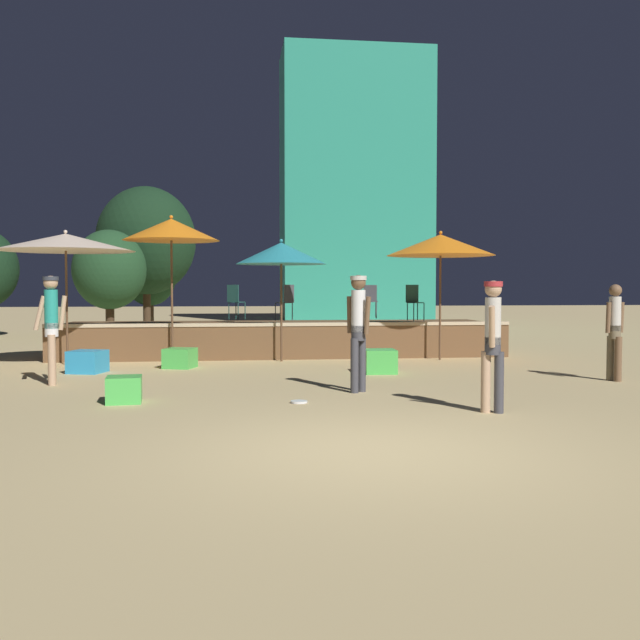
{
  "coord_description": "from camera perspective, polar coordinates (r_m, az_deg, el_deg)",
  "views": [
    {
      "loc": [
        -1.46,
        -7.17,
        1.68
      ],
      "look_at": [
        0.0,
        4.43,
        1.16
      ],
      "focal_mm": 40.0,
      "sensor_mm": 36.0,
      "label": 1
    }
  ],
  "objects": [
    {
      "name": "person_0",
      "position": [
        11.49,
        3.08,
        -0.34
      ],
      "size": [
        0.37,
        0.42,
        1.9
      ],
      "rotation": [
        0.0,
        0.0,
        3.84
      ],
      "color": "#3F3F47",
      "rests_on": "ground"
    },
    {
      "name": "background_tree_2",
      "position": [
        28.31,
        -13.46,
        3.29
      ],
      "size": [
        1.98,
        1.98,
        3.19
      ],
      "color": "#3D2B1C",
      "rests_on": "ground"
    },
    {
      "name": "frisbee_disc",
      "position": [
        10.51,
        -1.7,
        -6.56
      ],
      "size": [
        0.25,
        0.25,
        0.03
      ],
      "color": "white",
      "rests_on": "ground"
    },
    {
      "name": "cube_seat_2",
      "position": [
        10.9,
        -15.4,
        -5.38
      ],
      "size": [
        0.54,
        0.54,
        0.39
      ],
      "rotation": [
        0.0,
        0.0,
        0.08
      ],
      "color": "#4CC651",
      "rests_on": "ground"
    },
    {
      "name": "person_1",
      "position": [
        13.22,
        -20.7,
        -0.11
      ],
      "size": [
        0.56,
        0.31,
        1.9
      ],
      "rotation": [
        0.0,
        0.0,
        4.91
      ],
      "color": "tan",
      "rests_on": "ground"
    },
    {
      "name": "bistro_chair_3",
      "position": [
        17.81,
        -2.69,
        1.7
      ],
      "size": [
        0.48,
        0.48,
        0.9
      ],
      "rotation": [
        0.0,
        0.0,
        3.93
      ],
      "color": "#47474C",
      "rests_on": "wooden_deck"
    },
    {
      "name": "bistro_chair_2",
      "position": [
        18.08,
        7.51,
        1.69
      ],
      "size": [
        0.43,
        0.43,
        0.9
      ],
      "rotation": [
        0.0,
        0.0,
        0.3
      ],
      "color": "#1E4C47",
      "rests_on": "wooden_deck"
    },
    {
      "name": "distant_building",
      "position": [
        34.67,
        2.83,
        10.4
      ],
      "size": [
        7.01,
        3.42,
        12.84
      ],
      "color": "teal",
      "rests_on": "ground"
    },
    {
      "name": "cube_seat_3",
      "position": [
        14.94,
        -18.1,
        -3.18
      ],
      "size": [
        0.78,
        0.78,
        0.45
      ],
      "rotation": [
        0.0,
        0.0,
        -0.29
      ],
      "color": "#2D9EDB",
      "rests_on": "ground"
    },
    {
      "name": "person_2",
      "position": [
        13.95,
        22.51,
        -0.61
      ],
      "size": [
        0.44,
        0.29,
        1.76
      ],
      "rotation": [
        0.0,
        0.0,
        5.07
      ],
      "color": "#72664C",
      "rests_on": "ground"
    },
    {
      "name": "ground_plane",
      "position": [
        7.51,
        4.3,
        -10.39
      ],
      "size": [
        120.0,
        120.0,
        0.0
      ],
      "primitive_type": "plane",
      "color": "tan"
    },
    {
      "name": "patio_umbrella_3",
      "position": [
        16.49,
        -19.68,
        5.87
      ],
      "size": [
        2.95,
        2.95,
        2.95
      ],
      "color": "brown",
      "rests_on": "ground"
    },
    {
      "name": "person_3",
      "position": [
        9.86,
        13.66,
        -1.38
      ],
      "size": [
        0.3,
        0.5,
        1.79
      ],
      "rotation": [
        0.0,
        0.0,
        2.7
      ],
      "color": "#3F3F47",
      "rests_on": "ground"
    },
    {
      "name": "cube_seat_0",
      "position": [
        15.34,
        -11.14,
        -3.01
      ],
      "size": [
        0.74,
        0.74,
        0.42
      ],
      "rotation": [
        0.0,
        0.0,
        -0.32
      ],
      "color": "#4CC651",
      "rests_on": "ground"
    },
    {
      "name": "patio_umbrella_1",
      "position": [
        16.4,
        -3.12,
        5.34
      ],
      "size": [
        2.08,
        2.08,
        2.81
      ],
      "color": "brown",
      "rests_on": "ground"
    },
    {
      "name": "background_tree_1",
      "position": [
        26.92,
        -13.73,
        6.17
      ],
      "size": [
        3.58,
        3.58,
        5.39
      ],
      "color": "#3D2B1C",
      "rests_on": "ground"
    },
    {
      "name": "patio_umbrella_0",
      "position": [
        16.57,
        -11.81,
        7.08
      ],
      "size": [
        2.17,
        2.17,
        3.34
      ],
      "color": "brown",
      "rests_on": "ground"
    },
    {
      "name": "bistro_chair_0",
      "position": [
        19.5,
        4.06,
        1.77
      ],
      "size": [
        0.41,
        0.41,
        0.9
      ],
      "rotation": [
        0.0,
        0.0,
        6.13
      ],
      "color": "#47474C",
      "rests_on": "wooden_deck"
    },
    {
      "name": "wooden_deck",
      "position": [
        18.3,
        -3.18,
        -1.48
      ],
      "size": [
        10.95,
        3.18,
        0.87
      ],
      "color": "brown",
      "rests_on": "ground"
    },
    {
      "name": "bistro_chair_1",
      "position": [
        18.65,
        -6.83,
        1.72
      ],
      "size": [
        0.48,
        0.48,
        0.9
      ],
      "rotation": [
        0.0,
        0.0,
        2.48
      ],
      "color": "#1E4C47",
      "rests_on": "wooden_deck"
    },
    {
      "name": "cube_seat_1",
      "position": [
        14.2,
        4.8,
        -3.31
      ],
      "size": [
        0.64,
        0.64,
        0.47
      ],
      "rotation": [
        0.0,
        0.0,
        -0.04
      ],
      "color": "#4CC651",
      "rests_on": "ground"
    },
    {
      "name": "background_tree_0",
      "position": [
        24.23,
        -16.5,
        3.86
      ],
      "size": [
        2.36,
        2.36,
        3.59
      ],
      "color": "#3D2B1C",
      "rests_on": "ground"
    },
    {
      "name": "patio_umbrella_2",
      "position": [
        16.94,
        9.62,
        5.93
      ],
      "size": [
        2.53,
        2.53,
        3.02
      ],
      "color": "brown",
      "rests_on": "ground"
    }
  ]
}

